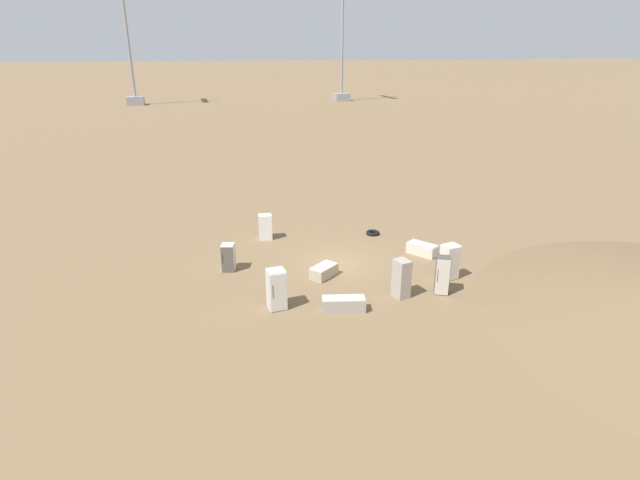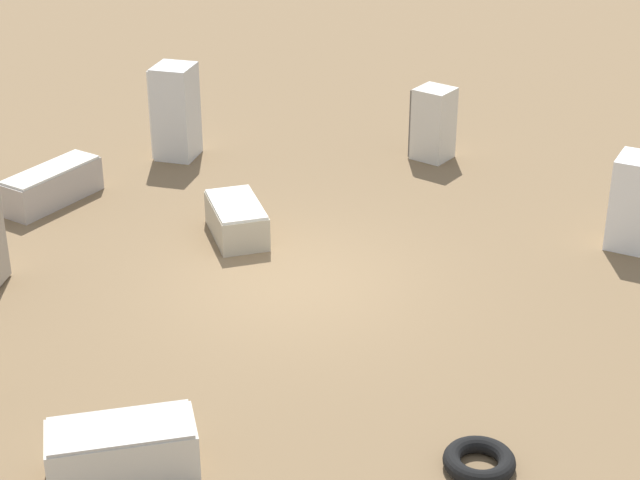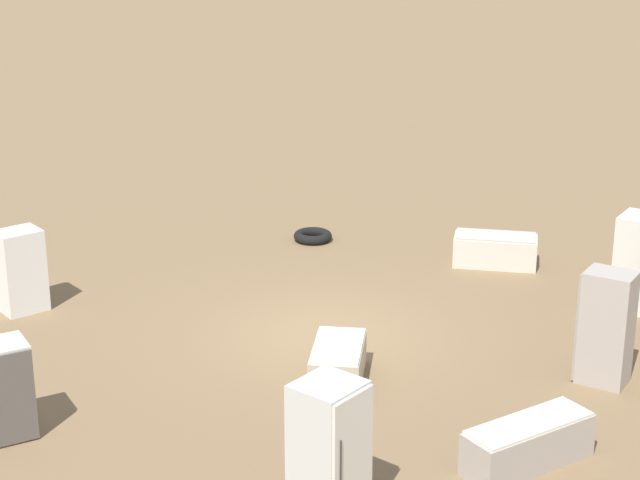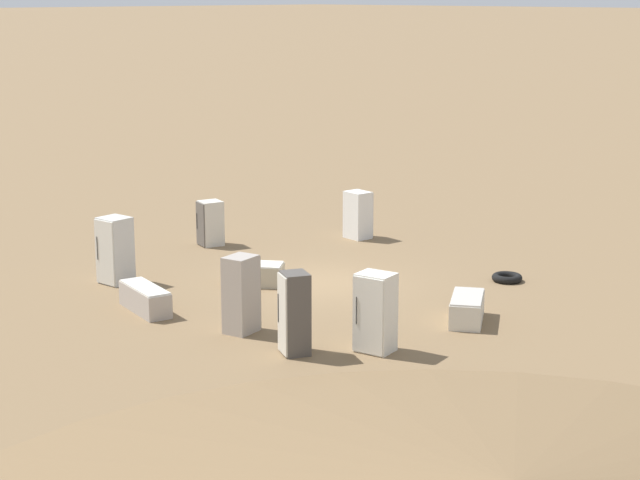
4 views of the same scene
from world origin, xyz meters
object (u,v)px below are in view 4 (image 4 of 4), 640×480
(discarded_fridge_3, at_px, (375,313))
(discarded_fridge_4, at_px, (358,215))
(discarded_fridge_8, at_px, (115,250))
(discarded_fridge_7, at_px, (145,299))
(discarded_fridge_5, at_px, (294,313))
(discarded_fridge_2, at_px, (241,294))
(discarded_fridge_1, at_px, (257,274))
(discarded_fridge_0, at_px, (210,223))
(scrap_tire, at_px, (507,278))
(discarded_fridge_6, at_px, (467,309))

(discarded_fridge_3, bearing_deg, discarded_fridge_4, -56.68)
(discarded_fridge_8, bearing_deg, discarded_fridge_3, 179.74)
(discarded_fridge_3, relative_size, discarded_fridge_7, 0.89)
(discarded_fridge_5, bearing_deg, discarded_fridge_8, 21.85)
(discarded_fridge_3, height_order, discarded_fridge_4, discarded_fridge_3)
(discarded_fridge_2, height_order, discarded_fridge_3, discarded_fridge_2)
(discarded_fridge_1, height_order, discarded_fridge_5, discarded_fridge_5)
(discarded_fridge_0, relative_size, discarded_fridge_1, 0.87)
(discarded_fridge_4, relative_size, scrap_tire, 1.82)
(discarded_fridge_2, bearing_deg, discarded_fridge_6, 40.62)
(discarded_fridge_7, bearing_deg, discarded_fridge_1, -169.17)
(discarded_fridge_4, bearing_deg, discarded_fridge_5, -47.33)
(discarded_fridge_0, height_order, discarded_fridge_6, discarded_fridge_0)
(discarded_fridge_7, relative_size, scrap_tire, 2.37)
(discarded_fridge_2, relative_size, discarded_fridge_5, 0.99)
(discarded_fridge_6, height_order, discarded_fridge_8, discarded_fridge_8)
(discarded_fridge_6, bearing_deg, scrap_tire, 78.11)
(discarded_fridge_4, relative_size, discarded_fridge_7, 0.77)
(discarded_fridge_4, xyz_separation_m, scrap_tire, (-1.03, -6.61, -0.67))
(discarded_fridge_2, xyz_separation_m, discarded_fridge_8, (0.44, 5.80, 0.00))
(discarded_fridge_5, bearing_deg, scrap_tire, -62.08)
(discarded_fridge_7, height_order, discarded_fridge_8, discarded_fridge_8)
(discarded_fridge_1, distance_m, discarded_fridge_3, 6.35)
(discarded_fridge_6, distance_m, discarded_fridge_7, 8.05)
(discarded_fridge_4, relative_size, discarded_fridge_5, 0.83)
(discarded_fridge_8, xyz_separation_m, scrap_tire, (7.77, -7.60, -0.82))
(discarded_fridge_6, bearing_deg, discarded_fridge_1, 159.11)
(discarded_fridge_4, xyz_separation_m, discarded_fridge_5, (-9.44, -6.81, 0.16))
(discarded_fridge_7, distance_m, scrap_tire, 10.05)
(discarded_fridge_3, height_order, discarded_fridge_7, discarded_fridge_3)
(discarded_fridge_1, bearing_deg, discarded_fridge_4, 160.16)
(discarded_fridge_0, distance_m, scrap_tire, 9.76)
(discarded_fridge_0, relative_size, discarded_fridge_8, 0.77)
(discarded_fridge_0, xyz_separation_m, discarded_fridge_5, (-5.39, -9.46, 0.22))
(discarded_fridge_1, bearing_deg, scrap_tire, 100.70)
(discarded_fridge_5, distance_m, discarded_fridge_8, 7.83)
(discarded_fridge_2, xyz_separation_m, discarded_fridge_6, (4.40, -3.30, -0.60))
(discarded_fridge_3, relative_size, discarded_fridge_8, 0.97)
(discarded_fridge_1, bearing_deg, discarded_fridge_7, -39.11)
(discarded_fridge_3, xyz_separation_m, scrap_tire, (7.03, 1.36, -0.80))
(discarded_fridge_3, bearing_deg, discarded_fridge_1, -28.48)
(discarded_fridge_0, height_order, discarded_fridge_8, discarded_fridge_8)
(discarded_fridge_0, bearing_deg, discarded_fridge_3, 175.66)
(discarded_fridge_3, bearing_deg, discarded_fridge_8, -6.64)
(discarded_fridge_4, bearing_deg, discarded_fridge_3, -38.45)
(discarded_fridge_2, height_order, discarded_fridge_5, discarded_fridge_5)
(discarded_fridge_8, relative_size, scrap_tire, 2.18)
(discarded_fridge_0, relative_size, discarded_fridge_2, 0.77)
(discarded_fridge_2, relative_size, discarded_fridge_8, 1.00)
(discarded_fridge_7, xyz_separation_m, scrap_tire, (8.83, -4.80, -0.22))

